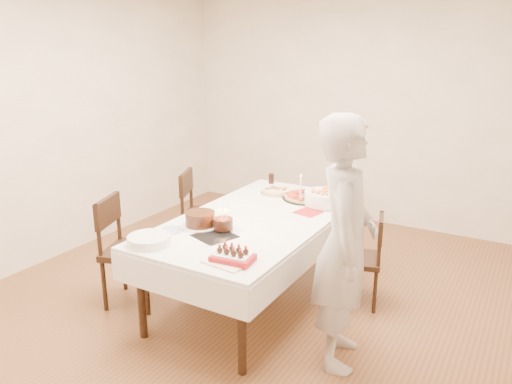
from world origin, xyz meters
The scene contains 22 objects.
floor centered at (0.00, 0.00, 0.00)m, with size 5.00×5.00×0.00m, color brown.
wall_back centered at (0.00, 2.50, 1.35)m, with size 4.50×0.04×2.70m, color #F1E3CB.
wall_left centered at (-2.25, 0.00, 1.35)m, with size 0.04×5.00×2.70m, color #F1E3CB.
dining_table centered at (0.02, 0.03, 0.38)m, with size 1.14×2.14×0.75m, color white.
chair_right_savory centered at (0.79, 0.42, 0.40)m, with size 0.41×0.41×0.79m, color black, non-canonical shape.
chair_left_savory centered at (-0.88, 0.55, 0.46)m, with size 0.47×0.47×0.92m, color black, non-canonical shape.
chair_left_dessert centered at (-0.85, -0.53, 0.47)m, with size 0.48×0.48×0.94m, color black, non-canonical shape.
person centered at (0.95, -0.41, 0.87)m, with size 0.63×0.42×1.73m, color #BDB7B2.
pizza_white centered at (-0.15, 0.73, 0.77)m, with size 0.32×0.32×0.04m, color beige.
pizza_pepperoni centered at (0.16, 0.71, 0.77)m, with size 0.43×0.43×0.04m, color red.
red_placemat centered at (0.34, 0.37, 0.75)m, with size 0.20×0.20×0.01m, color #B21E1E.
pasta_bowl centered at (0.38, 0.63, 0.82)m, with size 0.36×0.36×0.12m, color white.
taper_candle centered at (0.13, 0.64, 0.88)m, with size 0.05×0.05×0.26m, color white.
shaker_pair centered at (0.19, 0.53, 0.79)m, with size 0.08×0.08×0.09m, color white, non-canonical shape.
cola_glass centered at (-0.38, 1.02, 0.80)m, with size 0.06×0.06×0.10m, color black.
layer_cake centered at (-0.26, -0.37, 0.81)m, with size 0.30×0.30×0.12m, color #32180C.
cake_board centered at (-0.04, -0.49, 0.75)m, with size 0.27×0.27×0.01m, color black.
birthday_cake centered at (-0.05, -0.35, 0.84)m, with size 0.15×0.15×0.15m, color #3B1B10.
strawberry_box centered at (0.32, -0.80, 0.78)m, with size 0.27×0.18×0.07m, color maroon, non-canonical shape.
box_lid centered at (0.30, -0.84, 0.75)m, with size 0.29×0.20×0.02m, color beige.
plate_stack centered at (-0.36, -0.85, 0.78)m, with size 0.31×0.31×0.06m, color white.
china_plate centered at (-0.40, -0.56, 0.75)m, with size 0.18×0.18×0.01m, color white.
Camera 1 is at (1.99, -3.35, 2.14)m, focal length 35.00 mm.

